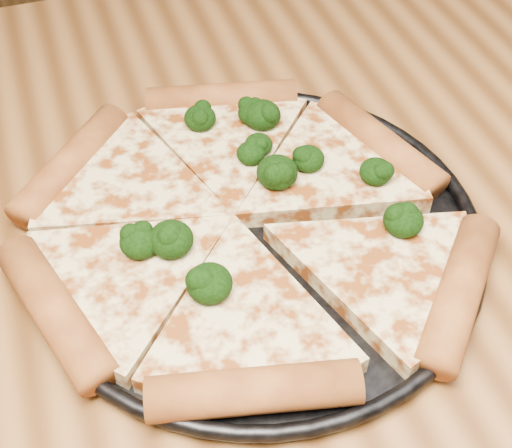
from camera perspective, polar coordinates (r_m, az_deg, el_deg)
name	(u,v)px	position (r m, az deg, el deg)	size (l,w,h in m)	color
dining_table	(201,392)	(0.56, -4.42, -13.19)	(1.20, 0.90, 0.75)	brown
pizza_pan	(256,232)	(0.52, 0.00, -0.63)	(0.33, 0.33, 0.02)	black
pizza	(239,219)	(0.52, -1.33, 0.38)	(0.34, 0.34, 0.03)	#DDC587
broccoli_florets	(256,182)	(0.53, -0.02, 3.35)	(0.21, 0.19, 0.02)	black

